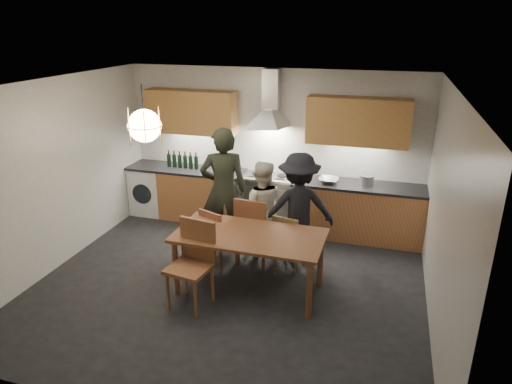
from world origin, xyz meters
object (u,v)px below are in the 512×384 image
(chair_front, at_px, (194,257))
(person_right, at_px, (298,208))
(wine_bottles, at_px, (182,160))
(chair_back_left, at_px, (216,235))
(person_mid, at_px, (261,208))
(mixing_bowl, at_px, (329,180))
(person_left, at_px, (224,190))
(stock_pot, at_px, (366,180))
(dining_table, at_px, (249,241))

(chair_front, bearing_deg, person_right, 64.23)
(wine_bottles, bearing_deg, chair_back_left, -52.50)
(person_mid, relative_size, mixing_bowl, 4.56)
(chair_front, bearing_deg, chair_back_left, 102.35)
(person_left, bearing_deg, stock_pot, -173.06)
(person_right, distance_m, mixing_bowl, 0.98)
(stock_pot, bearing_deg, person_right, -131.32)
(chair_front, bearing_deg, dining_table, 47.38)
(dining_table, bearing_deg, person_right, 67.55)
(person_mid, bearing_deg, mixing_bowl, -143.46)
(person_mid, height_order, mixing_bowl, person_mid)
(mixing_bowl, relative_size, wine_bottles, 0.54)
(dining_table, relative_size, person_right, 1.17)
(chair_back_left, relative_size, wine_bottles, 1.52)
(dining_table, bearing_deg, mixing_bowl, 70.25)
(person_right, bearing_deg, chair_back_left, 9.94)
(chair_back_left, bearing_deg, dining_table, 168.70)
(chair_back_left, xyz_separation_m, mixing_bowl, (1.33, 1.50, 0.43))
(person_left, relative_size, person_right, 1.18)
(person_right, distance_m, stock_pot, 1.33)
(person_left, xyz_separation_m, mixing_bowl, (1.42, 0.90, -0.01))
(person_right, bearing_deg, person_left, -20.10)
(person_left, bearing_deg, wine_bottles, -59.86)
(person_left, xyz_separation_m, person_mid, (0.58, 0.01, -0.23))
(wine_bottles, bearing_deg, dining_table, -47.26)
(dining_table, relative_size, chair_front, 1.77)
(stock_pot, height_order, wine_bottles, wine_bottles)
(mixing_bowl, bearing_deg, person_left, -147.66)
(dining_table, height_order, mixing_bowl, mixing_bowl)
(person_left, relative_size, wine_bottles, 3.25)
(dining_table, relative_size, person_mid, 1.31)
(chair_front, height_order, person_left, person_left)
(chair_front, bearing_deg, mixing_bowl, 70.31)
(person_left, height_order, mixing_bowl, person_left)
(person_right, bearing_deg, person_mid, -21.95)
(person_right, distance_m, wine_bottles, 2.47)
(person_mid, bearing_deg, person_left, -9.57)
(person_left, height_order, stock_pot, person_left)
(person_left, distance_m, mixing_bowl, 1.68)
(dining_table, relative_size, person_left, 0.99)
(person_mid, xyz_separation_m, stock_pot, (1.42, 0.96, 0.26))
(chair_back_left, distance_m, chair_front, 0.87)
(mixing_bowl, bearing_deg, wine_bottles, 178.39)
(chair_front, distance_m, wine_bottles, 2.77)
(dining_table, bearing_deg, chair_front, -140.69)
(chair_front, relative_size, mixing_bowl, 3.37)
(mixing_bowl, bearing_deg, chair_back_left, -131.71)
(chair_front, relative_size, person_left, 0.56)
(chair_back_left, relative_size, mixing_bowl, 2.80)
(person_left, height_order, wine_bottles, person_left)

